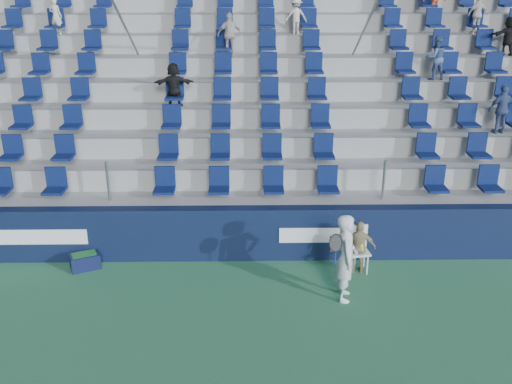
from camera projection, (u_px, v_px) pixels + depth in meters
ground at (247, 346)px, 9.63m from camera, size 70.00×70.00×0.00m
sponsor_wall at (247, 233)px, 12.34m from camera, size 24.00×0.32×1.20m
grandstand at (246, 110)px, 16.52m from camera, size 24.00×8.17×6.63m
tennis_player at (346, 258)px, 10.73m from camera, size 0.69×0.68×1.75m
line_judge_chair at (358, 245)px, 11.93m from camera, size 0.48×0.49×0.97m
line_judge at (359, 247)px, 11.78m from camera, size 0.70×0.35×1.15m
ball_bin at (85, 260)px, 12.08m from camera, size 0.71×0.60×0.34m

